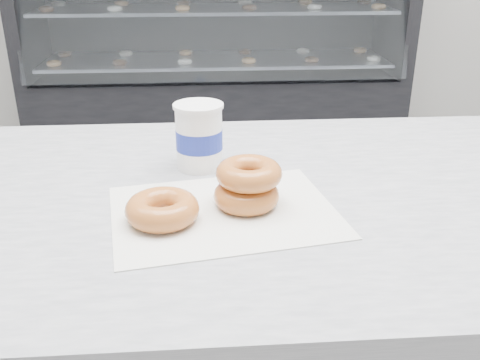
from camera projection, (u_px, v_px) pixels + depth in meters
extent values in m
plane|color=gray|center=(239.00, 355.00, 1.81)|extent=(5.00, 5.00, 0.00)
cube|color=#B5B5B9|center=(265.00, 200.00, 0.91)|extent=(3.06, 0.76, 0.04)
cube|color=black|center=(217.00, 109.00, 3.63)|extent=(2.40, 0.70, 0.50)
cube|color=black|center=(214.00, 8.00, 3.66)|extent=(2.40, 0.06, 0.75)
cube|color=black|center=(28.00, 15.00, 3.30)|extent=(0.08, 0.70, 0.75)
cube|color=black|center=(395.00, 12.00, 3.45)|extent=(0.08, 0.70, 0.75)
cube|color=white|center=(217.00, 20.00, 3.09)|extent=(2.28, 0.16, 0.70)
cube|color=silver|center=(216.00, 60.00, 3.49)|extent=(2.20, 0.55, 0.02)
cube|color=silver|center=(215.00, 9.00, 3.36)|extent=(2.20, 0.55, 0.02)
cube|color=silver|center=(224.00, 212.00, 0.83)|extent=(0.38, 0.31, 0.00)
torus|color=#BB7433|center=(162.00, 209.00, 0.79)|extent=(0.14, 0.14, 0.04)
torus|color=#BB7433|center=(246.00, 195.00, 0.83)|extent=(0.10, 0.10, 0.04)
torus|color=#BB7433|center=(249.00, 173.00, 0.82)|extent=(0.15, 0.15, 0.04)
cylinder|color=white|center=(199.00, 136.00, 0.97)|extent=(0.11, 0.11, 0.12)
cylinder|color=white|center=(198.00, 106.00, 0.94)|extent=(0.09, 0.09, 0.01)
cylinder|color=navy|center=(199.00, 139.00, 0.97)|extent=(0.11, 0.11, 0.04)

